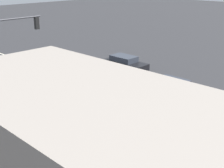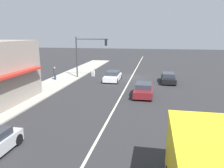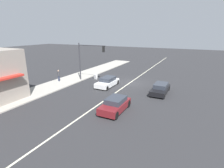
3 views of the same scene
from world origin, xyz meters
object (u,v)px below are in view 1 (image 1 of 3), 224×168
(traffic_signal_main, at_px, (1,45))
(warning_aframe_sign, at_px, (4,88))
(sedan_maroon, at_px, (174,89))
(suv_black, at_px, (125,63))
(van_white, at_px, (63,82))

(traffic_signal_main, distance_m, warning_aframe_sign, 3.76)
(sedan_maroon, bearing_deg, traffic_signal_main, -43.03)
(suv_black, height_order, van_white, van_white)
(sedan_maroon, distance_m, van_white, 8.01)
(suv_black, bearing_deg, warning_aframe_sign, -11.18)
(warning_aframe_sign, bearing_deg, traffic_signal_main, 69.54)
(suv_black, bearing_deg, sedan_maroon, 68.25)
(sedan_maroon, bearing_deg, warning_aframe_sign, -49.38)
(traffic_signal_main, bearing_deg, warning_aframe_sign, -110.46)
(warning_aframe_sign, relative_size, sedan_maroon, 0.22)
(sedan_maroon, xyz_separation_m, van_white, (4.40, -6.70, -0.03))
(traffic_signal_main, relative_size, sedan_maroon, 1.46)
(suv_black, bearing_deg, van_white, 2.57)
(van_white, bearing_deg, warning_aframe_sign, -35.30)
(warning_aframe_sign, distance_m, suv_black, 10.83)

